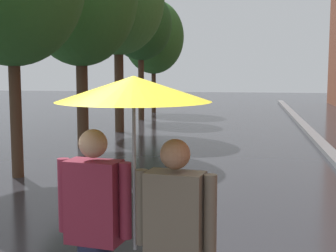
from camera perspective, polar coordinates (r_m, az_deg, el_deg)
name	(u,v)px	position (r m, az deg, el deg)	size (l,w,h in m)	color
kerb_strip	(325,147)	(13.42, 17.76, -2.35)	(0.30, 36.00, 0.12)	slate
street_tree_3	(118,1)	(16.40, -5.82, 14.30)	(3.00, 3.00, 6.05)	#473323
street_tree_4	(141,25)	(20.11, -3.19, 11.63)	(2.51, 2.51, 5.26)	#473323
street_tree_5	(154,37)	(23.31, -1.69, 10.31)	(2.85, 2.85, 5.28)	#473323
couple_under_umbrella	(133,174)	(3.50, -4.04, -5.59)	(1.20, 1.10, 2.06)	#1E233D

